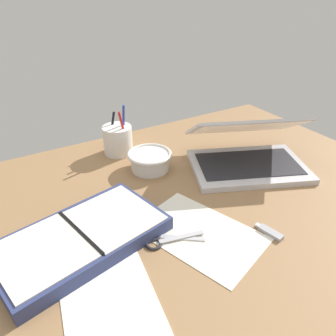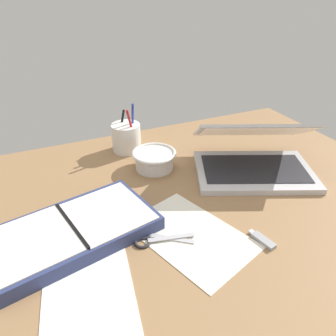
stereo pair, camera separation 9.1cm
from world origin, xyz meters
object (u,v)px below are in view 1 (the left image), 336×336
object	(u,v)px
bowl	(150,160)
planner	(81,238)
laptop	(247,152)
scissors	(161,239)
pen_cup	(118,140)

from	to	relation	value
bowl	planner	xyz separation A→B (cm)	(-29.47, -22.05, -1.34)
bowl	planner	distance (cm)	36.83
laptop	scissors	world-z (taller)	laptop
pen_cup	planner	size ratio (longest dim) A/B	0.40
scissors	pen_cup	bearing A→B (deg)	103.60
bowl	scissors	world-z (taller)	bowl
laptop	planner	bearing A→B (deg)	-148.52
bowl	planner	size ratio (longest dim) A/B	0.34
planner	scissors	bearing A→B (deg)	-38.68
bowl	planner	world-z (taller)	bowl
scissors	bowl	bearing A→B (deg)	91.31
laptop	planner	xyz separation A→B (cm)	(-57.07, -8.05, -2.95)
laptop	scissors	bearing A→B (deg)	-135.02
pen_cup	planner	world-z (taller)	pen_cup
pen_cup	scissors	distance (cm)	46.83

